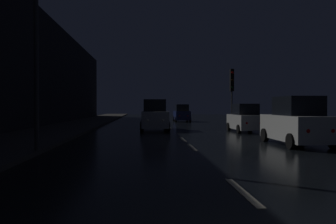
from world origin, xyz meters
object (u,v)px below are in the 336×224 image
Objects in this scene: car_approaching_headlights at (154,116)px; car_distant_taillights at (182,114)px; traffic_light_far_right at (232,85)px; car_parked_right_far at (245,119)px; car_parked_right_near at (296,123)px; streetlamp_overhead at (49,6)px.

car_distant_taillights is (3.43, 13.22, -0.12)m from car_approaching_headlights.
car_parked_right_far is (-0.80, -6.34, -2.70)m from traffic_light_far_right.
car_distant_taillights is 22.98m from car_parked_right_near.
car_approaching_headlights is 1.03× the size of car_parked_right_near.
car_approaching_headlights reaches higher than car_distant_taillights.
car_distant_taillights is 0.91× the size of car_parked_right_near.
car_parked_right_far is 7.48m from car_parked_right_near.
streetlamp_overhead is 1.82× the size of car_approaching_headlights.
streetlamp_overhead is at bearing 163.45° from car_distant_taillights.
streetlamp_overhead reaches higher than car_distant_taillights.
car_parked_right_near is at bearing 180.00° from car_parked_right_far.
car_distant_taillights is at bearing -160.08° from traffic_light_far_right.
traffic_light_far_right is at bearing -3.31° from car_parked_right_near.
car_approaching_headlights is at bearing 70.18° from car_parked_right_far.
car_parked_right_far is at bearing -0.00° from car_parked_right_near.
car_parked_right_far is (2.52, -15.36, -0.03)m from car_distant_taillights.
traffic_light_far_right is 19.38m from streetlamp_overhead.
car_approaching_headlights is (4.02, 11.84, -4.18)m from streetlamp_overhead.
car_parked_right_far is 0.88× the size of car_parked_right_near.
streetlamp_overhead is 14.56m from car_parked_right_far.
traffic_light_far_right is 1.28× the size of car_distant_taillights.
car_distant_taillights is 15.57m from car_parked_right_far.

